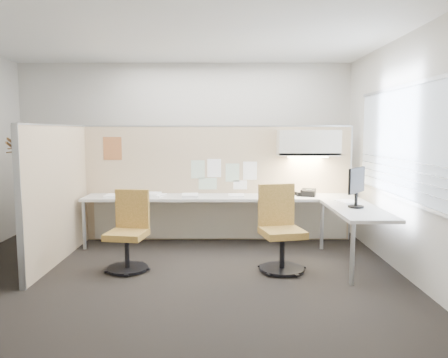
{
  "coord_description": "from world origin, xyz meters",
  "views": [
    {
      "loc": [
        0.63,
        -5.09,
        1.69
      ],
      "look_at": [
        0.65,
        0.8,
        1.04
      ],
      "focal_mm": 35.0,
      "sensor_mm": 36.0,
      "label": 1
    }
  ],
  "objects_px": {
    "desk": "(243,206)",
    "phone": "(308,193)",
    "monitor": "(357,185)",
    "chair_right": "(280,231)",
    "chair_left": "(129,233)"
  },
  "relations": [
    {
      "from": "desk",
      "to": "phone",
      "type": "height_order",
      "value": "phone"
    },
    {
      "from": "desk",
      "to": "monitor",
      "type": "distance_m",
      "value": 1.66
    },
    {
      "from": "chair_right",
      "to": "monitor",
      "type": "relative_size",
      "value": 2.04
    },
    {
      "from": "desk",
      "to": "chair_left",
      "type": "distance_m",
      "value": 1.77
    },
    {
      "from": "monitor",
      "to": "chair_right",
      "type": "bearing_deg",
      "value": 139.34
    },
    {
      "from": "phone",
      "to": "chair_left",
      "type": "bearing_deg",
      "value": -135.75
    },
    {
      "from": "desk",
      "to": "monitor",
      "type": "relative_size",
      "value": 8.0
    },
    {
      "from": "desk",
      "to": "chair_right",
      "type": "bearing_deg",
      "value": -68.95
    },
    {
      "from": "chair_left",
      "to": "chair_right",
      "type": "xyz_separation_m",
      "value": [
        1.84,
        -0.03,
        0.03
      ]
    },
    {
      "from": "monitor",
      "to": "phone",
      "type": "xyz_separation_m",
      "value": [
        -0.41,
        0.96,
        -0.24
      ]
    },
    {
      "from": "chair_right",
      "to": "phone",
      "type": "distance_m",
      "value": 1.33
    },
    {
      "from": "chair_right",
      "to": "phone",
      "type": "bearing_deg",
      "value": 51.87
    },
    {
      "from": "monitor",
      "to": "chair_left",
      "type": "bearing_deg",
      "value": 131.25
    },
    {
      "from": "chair_left",
      "to": "desk",
      "type": "bearing_deg",
      "value": 43.79
    },
    {
      "from": "chair_left",
      "to": "chair_right",
      "type": "height_order",
      "value": "chair_right"
    }
  ]
}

